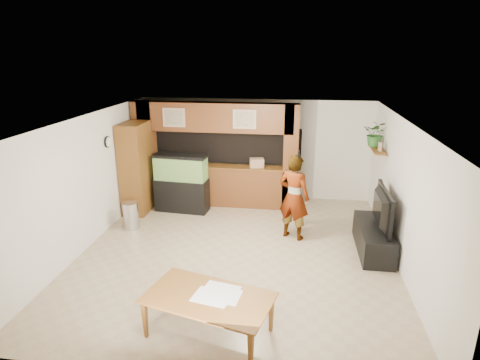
% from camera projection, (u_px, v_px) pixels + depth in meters
% --- Properties ---
extents(floor, '(6.50, 6.50, 0.00)m').
position_uv_depth(floor, '(237.00, 252.00, 7.89)').
color(floor, tan).
rests_on(floor, ground).
extents(ceiling, '(6.50, 6.50, 0.00)m').
position_uv_depth(ceiling, '(236.00, 121.00, 7.08)').
color(ceiling, white).
rests_on(ceiling, wall_back).
extents(wall_back, '(6.00, 0.00, 6.00)m').
position_uv_depth(wall_back, '(255.00, 149.00, 10.55)').
color(wall_back, silver).
rests_on(wall_back, floor).
extents(wall_left, '(0.00, 6.50, 6.50)m').
position_uv_depth(wall_left, '(86.00, 183.00, 7.89)').
color(wall_left, silver).
rests_on(wall_left, floor).
extents(wall_right, '(0.00, 6.50, 6.50)m').
position_uv_depth(wall_right, '(404.00, 198.00, 7.09)').
color(wall_right, silver).
rests_on(wall_right, floor).
extents(partition, '(4.20, 0.99, 2.60)m').
position_uv_depth(partition, '(215.00, 153.00, 10.09)').
color(partition, brown).
rests_on(partition, floor).
extents(wall_clock, '(0.05, 0.25, 0.25)m').
position_uv_depth(wall_clock, '(108.00, 142.00, 8.64)').
color(wall_clock, black).
rests_on(wall_clock, wall_left).
extents(wall_shelf, '(0.25, 0.90, 0.04)m').
position_uv_depth(wall_shelf, '(378.00, 150.00, 8.82)').
color(wall_shelf, brown).
rests_on(wall_shelf, wall_right).
extents(pantry_cabinet, '(0.55, 0.89, 2.18)m').
position_uv_depth(pantry_cabinet, '(136.00, 168.00, 9.59)').
color(pantry_cabinet, brown).
rests_on(pantry_cabinet, floor).
extents(trash_can, '(0.33, 0.33, 0.61)m').
position_uv_depth(trash_can, '(131.00, 216.00, 8.84)').
color(trash_can, '#B2B2B7').
rests_on(trash_can, floor).
extents(aquarium, '(1.28, 0.48, 1.42)m').
position_uv_depth(aquarium, '(182.00, 184.00, 9.73)').
color(aquarium, black).
rests_on(aquarium, floor).
extents(tv_stand, '(0.58, 1.59, 0.53)m').
position_uv_depth(tv_stand, '(373.00, 238.00, 7.87)').
color(tv_stand, black).
rests_on(tv_stand, floor).
extents(television, '(0.18, 1.32, 0.76)m').
position_uv_depth(television, '(377.00, 208.00, 7.67)').
color(television, black).
rests_on(television, tv_stand).
extents(photo_frame, '(0.05, 0.15, 0.19)m').
position_uv_depth(photo_frame, '(380.00, 147.00, 8.57)').
color(photo_frame, tan).
rests_on(photo_frame, wall_shelf).
extents(potted_plant, '(0.66, 0.63, 0.58)m').
position_uv_depth(potted_plant, '(376.00, 134.00, 8.92)').
color(potted_plant, '#2A5F26').
rests_on(potted_plant, wall_shelf).
extents(person, '(0.78, 0.67, 1.82)m').
position_uv_depth(person, '(294.00, 197.00, 8.24)').
color(person, '#9C7355').
rests_on(person, floor).
extents(microphone, '(0.04, 0.11, 0.17)m').
position_uv_depth(microphone, '(299.00, 154.00, 7.78)').
color(microphone, black).
rests_on(microphone, person).
extents(dining_table, '(1.91, 1.36, 0.61)m').
position_uv_depth(dining_table, '(208.00, 317.00, 5.50)').
color(dining_table, brown).
rests_on(dining_table, floor).
extents(newspaper_a, '(0.58, 0.47, 0.01)m').
position_uv_depth(newspaper_a, '(212.00, 297.00, 5.43)').
color(newspaper_a, silver).
rests_on(newspaper_a, dining_table).
extents(newspaper_b, '(0.55, 0.43, 0.01)m').
position_uv_depth(newspaper_b, '(222.00, 295.00, 5.46)').
color(newspaper_b, silver).
rests_on(newspaper_b, dining_table).
extents(newspaper_c, '(0.56, 0.46, 0.01)m').
position_uv_depth(newspaper_c, '(221.00, 290.00, 5.58)').
color(newspaper_c, silver).
rests_on(newspaper_c, dining_table).
extents(counter_box, '(0.37, 0.29, 0.22)m').
position_uv_depth(counter_box, '(257.00, 163.00, 9.82)').
color(counter_box, '#9D7855').
rests_on(counter_box, partition).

